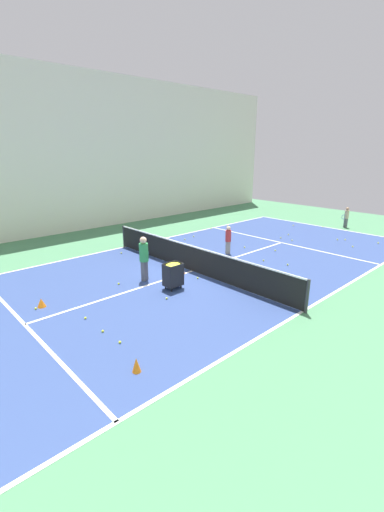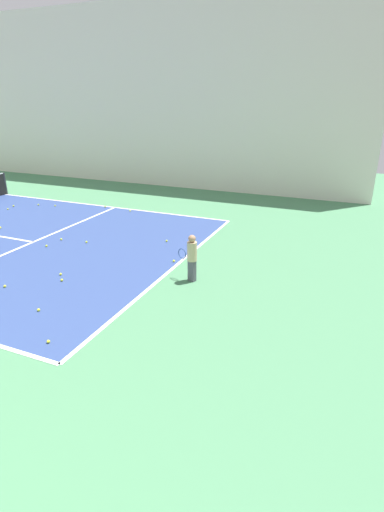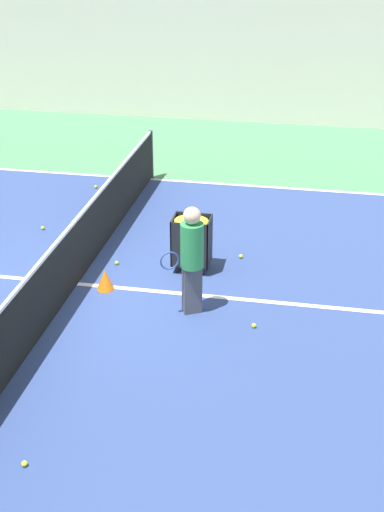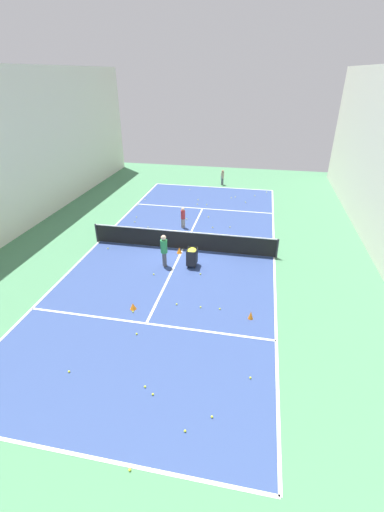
# 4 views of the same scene
# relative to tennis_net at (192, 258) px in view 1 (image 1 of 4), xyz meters

# --- Properties ---
(ground_plane) EXTENTS (37.44, 37.44, 0.00)m
(ground_plane) POSITION_rel_tennis_net_xyz_m (0.00, 0.00, -0.56)
(ground_plane) COLOR #477F56
(court_playing_area) EXTENTS (9.85, 23.47, 0.00)m
(court_playing_area) POSITION_rel_tennis_net_xyz_m (0.00, 0.00, -0.55)
(court_playing_area) COLOR navy
(court_playing_area) RESTS_ON ground
(line_baseline_near) EXTENTS (9.85, 0.10, 0.00)m
(line_baseline_near) POSITION_rel_tennis_net_xyz_m (0.00, -11.73, -0.55)
(line_baseline_near) COLOR white
(line_baseline_near) RESTS_ON ground
(line_sideline_left) EXTENTS (0.10, 23.47, 0.00)m
(line_sideline_left) POSITION_rel_tennis_net_xyz_m (-4.92, 0.00, -0.55)
(line_sideline_left) COLOR white
(line_sideline_left) RESTS_ON ground
(line_sideline_right) EXTENTS (0.10, 23.47, 0.00)m
(line_sideline_right) POSITION_rel_tennis_net_xyz_m (4.92, 0.00, -0.55)
(line_sideline_right) COLOR white
(line_sideline_right) RESTS_ON ground
(line_service_near) EXTENTS (9.85, 0.10, 0.00)m
(line_service_near) POSITION_rel_tennis_net_xyz_m (0.00, -6.45, -0.55)
(line_service_near) COLOR white
(line_service_near) RESTS_ON ground
(line_service_far) EXTENTS (9.85, 0.10, 0.00)m
(line_service_far) POSITION_rel_tennis_net_xyz_m (0.00, 6.45, -0.55)
(line_service_far) COLOR white
(line_service_far) RESTS_ON ground
(line_centre_service) EXTENTS (0.10, 12.91, 0.00)m
(line_centre_service) POSITION_rel_tennis_net_xyz_m (0.00, 0.00, -0.55)
(line_centre_service) COLOR white
(line_centre_service) RESTS_ON ground
(hall_enclosure_right) EXTENTS (0.15, 33.74, 8.99)m
(hall_enclosure_right) POSITION_rel_tennis_net_xyz_m (9.98, 0.00, 3.94)
(hall_enclosure_right) COLOR silver
(hall_enclosure_right) RESTS_ON ground
(tennis_net) EXTENTS (10.15, 0.10, 1.07)m
(tennis_net) POSITION_rel_tennis_net_xyz_m (0.00, 0.00, 0.00)
(tennis_net) COLOR #2D2D33
(tennis_net) RESTS_ON ground
(player_near_baseline) EXTENTS (0.33, 0.61, 1.28)m
(player_near_baseline) POSITION_rel_tennis_net_xyz_m (-0.68, -12.54, 0.18)
(player_near_baseline) COLOR #4C4C56
(player_near_baseline) RESTS_ON ground
(coach_at_net) EXTENTS (0.51, 0.64, 1.69)m
(coach_at_net) POSITION_rel_tennis_net_xyz_m (0.49, 1.97, 0.41)
(coach_at_net) COLOR #4C4C56
(coach_at_net) RESTS_ON ground
(child_midcourt) EXTENTS (0.37, 0.37, 1.33)m
(child_midcourt) POSITION_rel_tennis_net_xyz_m (0.62, -2.89, 0.21)
(child_midcourt) COLOR gray
(child_midcourt) RESTS_ON ground
(ball_cart) EXTENTS (0.48, 0.62, 0.95)m
(ball_cart) POSITION_rel_tennis_net_xyz_m (-0.86, 1.71, 0.11)
(ball_cart) COLOR black
(ball_cart) RESTS_ON ground
(training_cone_0) EXTENTS (0.26, 0.26, 0.28)m
(training_cone_0) POSITION_rel_tennis_net_xyz_m (0.82, 5.67, -0.41)
(training_cone_0) COLOR orange
(training_cone_0) RESTS_ON ground
(training_cone_1) EXTENTS (0.20, 0.20, 0.35)m
(training_cone_1) POSITION_rel_tennis_net_xyz_m (-3.94, 5.36, -0.38)
(training_cone_1) COLOR orange
(training_cone_1) RESTS_ON ground
(training_cone_2) EXTENTS (0.28, 0.28, 0.34)m
(training_cone_2) POSITION_rel_tennis_net_xyz_m (0.08, 0.50, -0.38)
(training_cone_2) COLOR orange
(training_cone_2) RESTS_ON ground
(tennis_ball_0) EXTENTS (0.07, 0.07, 0.07)m
(tennis_ball_0) POSITION_rel_tennis_net_xyz_m (-2.68, 5.01, -0.52)
(tennis_ball_0) COLOR yellow
(tennis_ball_0) RESTS_ON ground
(tennis_ball_1) EXTENTS (0.07, 0.07, 0.07)m
(tennis_ball_1) POSITION_rel_tennis_net_xyz_m (-1.79, -9.12, -0.52)
(tennis_ball_1) COLOR yellow
(tennis_ball_1) RESTS_ON ground
(tennis_ball_2) EXTENTS (0.07, 0.07, 0.07)m
(tennis_ball_2) POSITION_rel_tennis_net_xyz_m (2.77, -2.42, -0.52)
(tennis_ball_2) COLOR yellow
(tennis_ball_2) RESTS_ON ground
(tennis_ball_3) EXTENTS (0.07, 0.07, 0.07)m
(tennis_ball_3) POSITION_rel_tennis_net_xyz_m (0.69, -4.24, -0.52)
(tennis_ball_3) COLOR yellow
(tennis_ball_3) RESTS_ON ground
(tennis_ball_4) EXTENTS (0.07, 0.07, 0.07)m
(tennis_ball_4) POSITION_rel_tennis_net_xyz_m (-2.94, -8.31, -0.52)
(tennis_ball_4) COLOR yellow
(tennis_ball_4) RESTS_ON ground
(tennis_ball_5) EXTENTS (0.07, 0.07, 0.07)m
(tennis_ball_5) POSITION_rel_tennis_net_xyz_m (-1.20, -3.19, -0.52)
(tennis_ball_5) COLOR yellow
(tennis_ball_5) RESTS_ON ground
(tennis_ball_6) EXTENTS (0.07, 0.07, 0.07)m
(tennis_ball_6) POSITION_rel_tennis_net_xyz_m (-2.08, -9.40, -0.52)
(tennis_ball_6) COLOR yellow
(tennis_ball_6) RESTS_ON ground
(tennis_ball_8) EXTENTS (0.07, 0.07, 0.07)m
(tennis_ball_8) POSITION_rel_tennis_net_xyz_m (-1.89, 5.05, -0.52)
(tennis_ball_8) COLOR yellow
(tennis_ball_8) RESTS_ON ground
(tennis_ball_9) EXTENTS (0.07, 0.07, 0.07)m
(tennis_ball_9) POSITION_rel_tennis_net_xyz_m (4.76, -6.06, -0.52)
(tennis_ball_9) COLOR yellow
(tennis_ball_9) RESTS_ON ground
(tennis_ball_11) EXTENTS (0.07, 0.07, 0.07)m
(tennis_ball_11) POSITION_rel_tennis_net_xyz_m (1.79, -10.57, -0.52)
(tennis_ball_11) COLOR yellow
(tennis_ball_11) RESTS_ON ground
(tennis_ball_12) EXTENTS (0.07, 0.07, 0.07)m
(tennis_ball_12) POSITION_rel_tennis_net_xyz_m (0.52, -7.20, -0.52)
(tennis_ball_12) COLOR yellow
(tennis_ball_12) RESTS_ON ground
(tennis_ball_14) EXTENTS (0.07, 0.07, 0.07)m
(tennis_ball_14) POSITION_rel_tennis_net_xyz_m (-3.56, -9.99, -0.52)
(tennis_ball_14) COLOR yellow
(tennis_ball_14) RESTS_ON ground
(tennis_ball_15) EXTENTS (0.07, 0.07, 0.07)m
(tennis_ball_15) POSITION_rel_tennis_net_xyz_m (0.75, 5.88, -0.52)
(tennis_ball_15) COLOR yellow
(tennis_ball_15) RESTS_ON ground
(tennis_ball_17) EXTENTS (0.07, 0.07, 0.07)m
(tennis_ball_17) POSITION_rel_tennis_net_xyz_m (3.88, -3.09, -0.52)
(tennis_ball_17) COLOR yellow
(tennis_ball_17) RESTS_ON ground
(tennis_ball_18) EXTENTS (0.07, 0.07, 0.07)m
(tennis_ball_18) POSITION_rel_tennis_net_xyz_m (-0.78, 0.43, -0.52)
(tennis_ball_18) COLOR yellow
(tennis_ball_18) RESTS_ON ground
(tennis_ball_19) EXTENTS (0.07, 0.07, 0.07)m
(tennis_ball_19) POSITION_rel_tennis_net_xyz_m (0.77, 2.93, -0.52)
(tennis_ball_19) COLOR yellow
(tennis_ball_19) RESTS_ON ground
(tennis_ball_20) EXTENTS (0.07, 0.07, 0.07)m
(tennis_ball_20) POSITION_rel_tennis_net_xyz_m (-2.25, -3.46, -0.52)
(tennis_ball_20) COLOR yellow
(tennis_ball_20) RESTS_ON ground
(tennis_ball_21) EXTENTS (0.07, 0.07, 0.07)m
(tennis_ball_21) POSITION_rel_tennis_net_xyz_m (-0.18, -7.19, -0.52)
(tennis_ball_21) COLOR yellow
(tennis_ball_21) RESTS_ON ground
(tennis_ball_22) EXTENTS (0.07, 0.07, 0.07)m
(tennis_ball_22) POSITION_rel_tennis_net_xyz_m (-1.91, -1.33, -0.52)
(tennis_ball_22) COLOR yellow
(tennis_ball_22) RESTS_ON ground
(tennis_ball_23) EXTENTS (0.07, 0.07, 0.07)m
(tennis_ball_23) POSITION_rel_tennis_net_xyz_m (4.61, -7.43, -0.52)
(tennis_ball_23) COLOR yellow
(tennis_ball_23) RESTS_ON ground
(tennis_ball_24) EXTENTS (0.07, 0.07, 0.07)m
(tennis_ball_24) POSITION_rel_tennis_net_xyz_m (3.27, -2.23, -0.52)
(tennis_ball_24) COLOR yellow
(tennis_ball_24) RESTS_ON ground
(tennis_ball_25) EXTENTS (0.07, 0.07, 0.07)m
(tennis_ball_25) POSITION_rel_tennis_net_xyz_m (4.05, 0.80, -0.52)
(tennis_ball_25) COLOR yellow
(tennis_ball_25) RESTS_ON ground
(tennis_ball_28) EXTENTS (0.07, 0.07, 0.07)m
(tennis_ball_28) POSITION_rel_tennis_net_xyz_m (4.05, -3.90, -0.52)
(tennis_ball_28) COLOR yellow
(tennis_ball_28) RESTS_ON ground
(tennis_ball_29) EXTENTS (0.07, 0.07, 0.07)m
(tennis_ball_29) POSITION_rel_tennis_net_xyz_m (-0.87, 5.05, -0.52)
(tennis_ball_29) COLOR yellow
(tennis_ball_29) RESTS_ON ground
(tennis_ball_30) EXTENTS (0.07, 0.07, 0.07)m
(tennis_ball_30) POSITION_rel_tennis_net_xyz_m (0.29, -11.55, -0.52)
(tennis_ball_30) COLOR yellow
(tennis_ball_30) RESTS_ON ground
(tennis_ball_31) EXTENTS (0.07, 0.07, 0.07)m
(tennis_ball_31) POSITION_rel_tennis_net_xyz_m (0.64, -8.16, -0.52)
(tennis_ball_31) COLOR yellow
(tennis_ball_31) RESTS_ON ground
(tennis_ball_32) EXTENTS (0.07, 0.07, 0.07)m
(tennis_ball_32) POSITION_rel_tennis_net_xyz_m (-0.67, -4.88, -0.52)
(tennis_ball_32) COLOR yellow
(tennis_ball_32) RESTS_ON ground
(tennis_ball_33) EXTENTS (0.07, 0.07, 0.07)m
(tennis_ball_33) POSITION_rel_tennis_net_xyz_m (-1.34, -0.71, -0.52)
(tennis_ball_33) COLOR yellow
(tennis_ball_33) RESTS_ON ground
(tennis_ball_36) EXTENTS (0.07, 0.07, 0.07)m
(tennis_ball_36) POSITION_rel_tennis_net_xyz_m (-1.42, 2.46, -0.52)
(tennis_ball_36) COLOR yellow
(tennis_ball_36) RESTS_ON ground
(tennis_ball_37) EXTENTS (0.07, 0.07, 0.07)m
(tennis_ball_37) POSITION_rel_tennis_net_xyz_m (-4.17, -1.01, -0.52)
(tennis_ball_37) COLOR yellow
(tennis_ball_37) RESTS_ON ground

